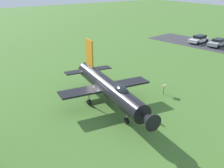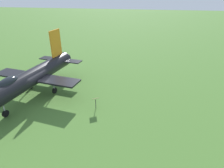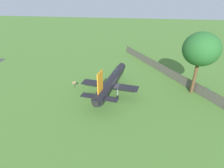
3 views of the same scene
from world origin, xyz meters
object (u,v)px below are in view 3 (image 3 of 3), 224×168
display_jet (111,81)px  info_plaque (74,83)px  shrub_near_fence (207,91)px  shade_tree (201,49)px

display_jet → info_plaque: size_ratio=12.22×
shrub_near_fence → info_plaque: info_plaque is taller
shade_tree → shrub_near_fence: shade_tree is taller
shade_tree → shrub_near_fence: (2.40, 0.11, -6.87)m
display_jet → shrub_near_fence: size_ratio=7.81×
display_jet → shade_tree: 14.30m
info_plaque → display_jet: bearing=-5.1°
info_plaque → shade_tree: bearing=4.5°
shrub_near_fence → display_jet: bearing=-171.8°
shade_tree → display_jet: bearing=-170.8°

